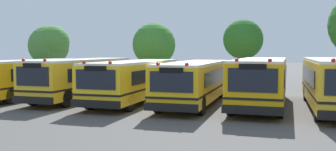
% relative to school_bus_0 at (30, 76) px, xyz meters
% --- Properties ---
extents(ground_plane, '(160.00, 160.00, 0.00)m').
position_rel_school_bus_0_xyz_m(ground_plane, '(9.36, 0.15, -1.36)').
color(ground_plane, '#514F4C').
extents(school_bus_0, '(2.80, 9.72, 2.58)m').
position_rel_school_bus_0_xyz_m(school_bus_0, '(0.00, 0.00, 0.00)').
color(school_bus_0, yellow).
rests_on(school_bus_0, ground_plane).
extents(school_bus_1, '(2.50, 9.95, 2.65)m').
position_rel_school_bus_0_xyz_m(school_bus_1, '(3.84, 0.11, 0.04)').
color(school_bus_1, yellow).
rests_on(school_bus_1, ground_plane).
extents(school_bus_2, '(2.71, 10.16, 2.58)m').
position_rel_school_bus_0_xyz_m(school_bus_2, '(7.57, -0.06, 0.00)').
color(school_bus_2, yellow).
rests_on(school_bus_2, ground_plane).
extents(school_bus_3, '(2.72, 10.48, 2.54)m').
position_rel_school_bus_0_xyz_m(school_bus_3, '(11.25, 0.18, -0.02)').
color(school_bus_3, yellow).
rests_on(school_bus_3, ground_plane).
extents(school_bus_4, '(2.63, 9.98, 2.74)m').
position_rel_school_bus_0_xyz_m(school_bus_4, '(14.89, 0.30, 0.08)').
color(school_bus_4, '#EAA80C').
rests_on(school_bus_4, ground_plane).
extents(school_bus_5, '(2.71, 10.64, 2.76)m').
position_rel_school_bus_0_xyz_m(school_bus_5, '(18.53, 0.29, 0.09)').
color(school_bus_5, yellow).
rests_on(school_bus_5, ground_plane).
extents(tree_0, '(4.33, 4.00, 5.55)m').
position_rel_school_bus_0_xyz_m(tree_0, '(-6.32, 11.15, 2.31)').
color(tree_0, '#4C3823').
rests_on(tree_0, ground_plane).
extents(tree_1, '(3.90, 3.83, 5.52)m').
position_rel_school_bus_0_xyz_m(tree_1, '(4.72, 10.68, 2.18)').
color(tree_1, '#4C3823').
rests_on(tree_1, ground_plane).
extents(tree_2, '(3.28, 3.28, 5.63)m').
position_rel_school_bus_0_xyz_m(tree_2, '(12.73, 10.60, 2.66)').
color(tree_2, '#4C3823').
rests_on(tree_2, ground_plane).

